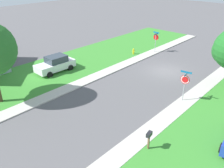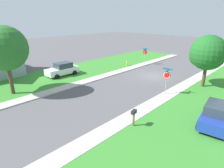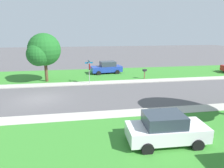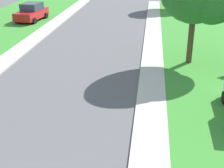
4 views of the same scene
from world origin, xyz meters
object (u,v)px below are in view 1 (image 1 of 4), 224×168
mailbox (149,136)px  stop_sign_near_corner (156,38)px  car_white_kerbside_mid (56,64)px  fire_hydrant (133,51)px  stop_sign_far_corner (185,81)px

mailbox → stop_sign_near_corner: bearing=-58.1°
stop_sign_near_corner → mailbox: 19.41m
car_white_kerbside_mid → fire_hydrant: car_white_kerbside_mid is taller
stop_sign_far_corner → fire_hydrant: stop_sign_far_corner is taller
stop_sign_far_corner → mailbox: (-1.28, 6.96, -0.88)m
car_white_kerbside_mid → mailbox: bearing=166.2°
car_white_kerbside_mid → fire_hydrant: (-2.85, -10.15, -0.44)m
fire_hydrant → mailbox: (-11.77, 13.73, 0.57)m
car_white_kerbside_mid → mailbox: car_white_kerbside_mid is taller
stop_sign_far_corner → car_white_kerbside_mid: (13.34, 3.38, -1.01)m
stop_sign_near_corner → car_white_kerbside_mid: 13.65m
fire_hydrant → stop_sign_far_corner: bearing=147.1°
stop_sign_near_corner → stop_sign_far_corner: bearing=133.3°
fire_hydrant → mailbox: mailbox is taller
mailbox → car_white_kerbside_mid: bearing=-13.8°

